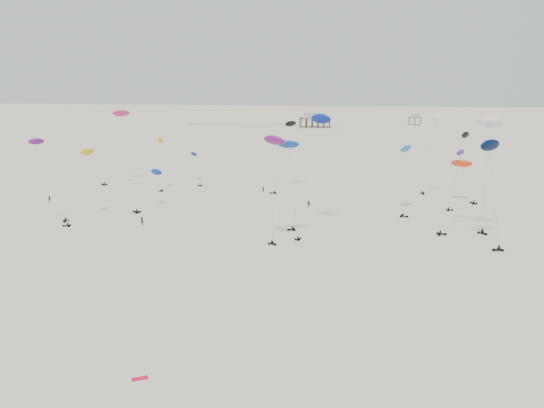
% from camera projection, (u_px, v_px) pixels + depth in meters
% --- Properties ---
extents(ground_plane, '(900.00, 900.00, 0.00)m').
position_uv_depth(ground_plane, '(313.00, 159.00, 218.94)').
color(ground_plane, beige).
extents(pavilion_main, '(21.00, 13.00, 9.80)m').
position_uv_depth(pavilion_main, '(315.00, 121.00, 363.76)').
color(pavilion_main, brown).
rests_on(pavilion_main, ground).
extents(pavilion_small, '(9.00, 7.00, 8.00)m').
position_uv_depth(pavilion_small, '(415.00, 120.00, 382.53)').
color(pavilion_small, brown).
rests_on(pavilion_small, ground).
extents(pier_fence, '(80.20, 0.20, 1.50)m').
position_uv_depth(pier_fence, '(241.00, 125.00, 372.17)').
color(pier_fence, black).
rests_on(pier_fence, ground).
extents(rig_0, '(5.88, 7.85, 22.32)m').
position_uv_depth(rig_0, '(432.00, 140.00, 151.33)').
color(rig_0, black).
rests_on(rig_0, ground).
extents(rig_1, '(3.87, 7.77, 15.59)m').
position_uv_depth(rig_1, '(161.00, 150.00, 156.83)').
color(rig_1, black).
rests_on(rig_1, ground).
extents(rig_2, '(5.08, 12.37, 12.39)m').
position_uv_depth(rig_2, '(149.00, 185.00, 135.30)').
color(rig_2, black).
rests_on(rig_2, ground).
extents(rig_3, '(9.28, 4.67, 19.12)m').
position_uv_depth(rig_3, '(47.00, 170.00, 121.89)').
color(rig_3, black).
rests_on(rig_3, ground).
extents(rig_4, '(5.38, 10.32, 24.41)m').
position_uv_depth(rig_4, '(489.00, 142.00, 113.71)').
color(rig_4, black).
rests_on(rig_4, ground).
extents(rig_5, '(7.59, 13.21, 13.57)m').
position_uv_depth(rig_5, '(195.00, 161.00, 169.86)').
color(rig_5, black).
rests_on(rig_5, ground).
extents(rig_6, '(5.86, 9.53, 21.51)m').
position_uv_depth(rig_6, '(274.00, 151.00, 106.72)').
color(rig_6, black).
rests_on(rig_6, ground).
extents(rig_7, '(6.89, 16.73, 18.69)m').
position_uv_depth(rig_7, '(458.00, 166.00, 140.26)').
color(rig_7, black).
rests_on(rig_7, ground).
extents(rig_8, '(6.45, 16.90, 22.58)m').
position_uv_depth(rig_8, '(287.00, 139.00, 158.90)').
color(rig_8, black).
rests_on(rig_8, ground).
extents(rig_9, '(8.95, 12.99, 25.47)m').
position_uv_depth(rig_9, '(317.00, 133.00, 118.61)').
color(rig_9, black).
rests_on(rig_9, ground).
extents(rig_10, '(8.12, 14.15, 22.75)m').
position_uv_depth(rig_10, '(455.00, 177.00, 115.21)').
color(rig_10, black).
rests_on(rig_10, ground).
extents(rig_11, '(3.45, 16.27, 19.24)m').
position_uv_depth(rig_11, '(83.00, 168.00, 125.83)').
color(rig_11, black).
rests_on(rig_11, ground).
extents(rig_12, '(5.55, 14.47, 21.23)m').
position_uv_depth(rig_12, '(491.00, 160.00, 107.04)').
color(rig_12, black).
rests_on(rig_12, ground).
extents(rig_13, '(4.51, 13.24, 17.35)m').
position_uv_depth(rig_13, '(406.00, 160.00, 131.36)').
color(rig_13, black).
rests_on(rig_13, ground).
extents(rig_14, '(6.89, 9.01, 11.62)m').
position_uv_depth(rig_14, '(463.00, 169.00, 142.94)').
color(rig_14, black).
rests_on(rig_14, ground).
extents(rig_15, '(6.12, 7.40, 20.17)m').
position_uv_depth(rig_15, '(289.00, 157.00, 109.63)').
color(rig_15, black).
rests_on(rig_15, ground).
extents(rig_16, '(6.30, 14.54, 23.62)m').
position_uv_depth(rig_16, '(118.00, 126.00, 169.22)').
color(rig_16, black).
rests_on(rig_16, ground).
extents(spectator_0, '(0.95, 0.81, 2.21)m').
position_uv_depth(spectator_0, '(142.00, 225.00, 120.27)').
color(spectator_0, black).
rests_on(spectator_0, ground).
extents(spectator_1, '(1.05, 0.66, 2.05)m').
position_uv_depth(spectator_1, '(309.00, 207.00, 136.49)').
color(spectator_1, black).
rests_on(spectator_1, ground).
extents(spectator_2, '(1.39, 1.26, 2.08)m').
position_uv_depth(spectator_2, '(50.00, 202.00, 142.18)').
color(spectator_2, black).
rests_on(spectator_2, ground).
extents(spectator_3, '(0.97, 0.95, 2.22)m').
position_uv_depth(spectator_3, '(263.00, 192.00, 154.50)').
color(spectator_3, black).
rests_on(spectator_3, ground).
extents(grounded_kite_b, '(1.92, 1.44, 0.07)m').
position_uv_depth(grounded_kite_b, '(140.00, 379.00, 58.35)').
color(grounded_kite_b, red).
rests_on(grounded_kite_b, ground).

